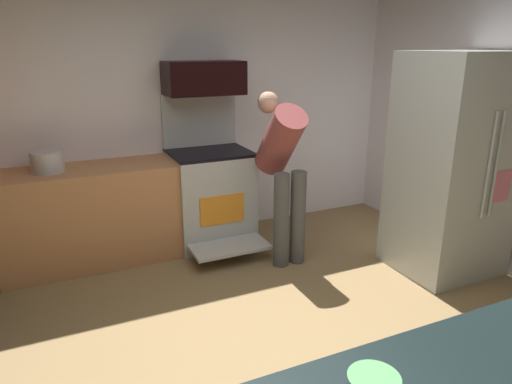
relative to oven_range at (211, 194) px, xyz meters
The scene contains 9 objects.
ground_plane 2.06m from the oven_range, 99.42° to the right, with size 5.20×4.80×0.02m, color olive.
wall_back 0.94m from the oven_range, 131.02° to the left, with size 5.20×0.12×2.60m, color silver.
lower_cabinet_run 1.23m from the oven_range, behind, with size 2.40×0.60×0.90m, color #BE7C4D.
oven_range is the anchor object (origin of this frame).
microwave 1.13m from the oven_range, 90.00° to the left, with size 0.74×0.38×0.31m, color black.
refrigerator 2.25m from the oven_range, 39.59° to the right, with size 0.84×0.78×1.89m.
person_cook 0.88m from the oven_range, 52.48° to the right, with size 0.31×0.67×1.53m.
mixing_bowl_small 3.33m from the oven_range, 100.02° to the right, with size 0.17×0.17×0.04m, color #539458.
stock_pot 1.52m from the oven_range, behind, with size 0.27×0.27×0.18m, color #BAB3B5.
Camera 1 is at (-1.10, -2.25, 1.95)m, focal length 32.63 mm.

